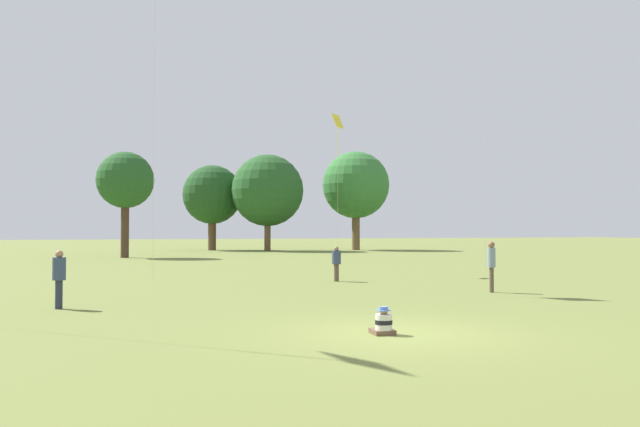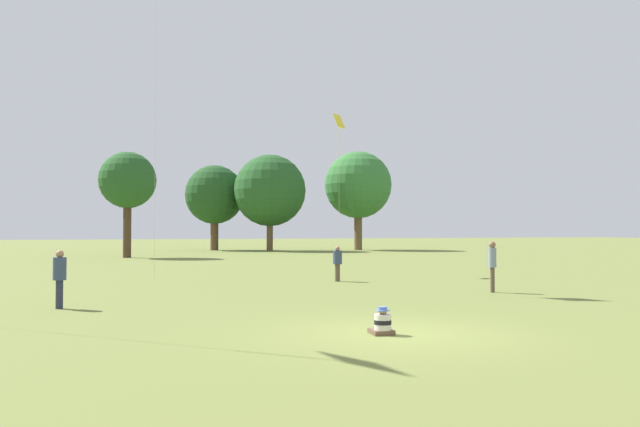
# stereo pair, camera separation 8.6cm
# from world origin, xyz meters

# --- Properties ---
(ground_plane) EXTENTS (300.00, 300.00, 0.00)m
(ground_plane) POSITION_xyz_m (0.00, 0.00, 0.00)
(ground_plane) COLOR olive
(seated_toddler) EXTENTS (0.50, 0.60, 0.60)m
(seated_toddler) POSITION_xyz_m (-0.36, 0.01, 0.24)
(seated_toddler) COLOR brown
(seated_toddler) RESTS_ON ground
(person_standing_0) EXTENTS (0.47, 0.47, 1.65)m
(person_standing_0) POSITION_xyz_m (-7.03, 7.02, 0.98)
(person_standing_0) COLOR #282D42
(person_standing_0) RESTS_ON ground
(person_standing_2) EXTENTS (0.53, 0.53, 1.52)m
(person_standing_2) POSITION_xyz_m (3.78, 13.15, 0.89)
(person_standing_2) COLOR brown
(person_standing_2) RESTS_ON ground
(person_standing_3) EXTENTS (0.36, 0.36, 1.81)m
(person_standing_3) POSITION_xyz_m (7.20, 6.79, 1.12)
(person_standing_3) COLOR brown
(person_standing_3) RESTS_ON ground
(kite_0) EXTENTS (0.81, 0.75, 8.14)m
(kite_0) POSITION_xyz_m (5.56, 17.44, 7.47)
(kite_0) COLOR yellow
(kite_0) RESTS_ON ground
(distant_tree_0) EXTENTS (7.79, 7.79, 10.45)m
(distant_tree_0) POSITION_xyz_m (11.68, 53.28, 6.54)
(distant_tree_0) COLOR brown
(distant_tree_0) RESTS_ON ground
(distant_tree_1) EXTENTS (7.61, 7.61, 11.19)m
(distant_tree_1) POSITION_xyz_m (21.96, 52.97, 7.34)
(distant_tree_1) COLOR brown
(distant_tree_1) RESTS_ON ground
(distant_tree_2) EXTENTS (6.59, 6.59, 9.52)m
(distant_tree_2) POSITION_xyz_m (6.44, 57.48, 6.18)
(distant_tree_2) COLOR brown
(distant_tree_2) RESTS_ON ground
(distant_tree_3) EXTENTS (4.60, 4.60, 8.61)m
(distant_tree_3) POSITION_xyz_m (-3.66, 40.85, 6.23)
(distant_tree_3) COLOR #473323
(distant_tree_3) RESTS_ON ground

